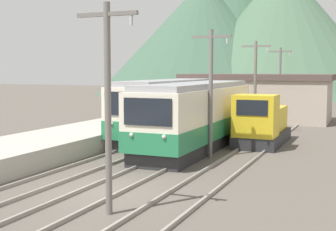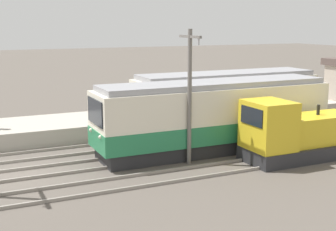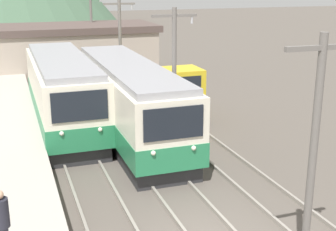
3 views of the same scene
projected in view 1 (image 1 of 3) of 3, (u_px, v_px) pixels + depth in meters
The scene contains 13 objects.
ground_plane at pixel (100, 191), 16.89m from camera, with size 200.00×200.00×0.00m, color #564F47.
track_left at pixel (41, 182), 17.90m from camera, with size 1.54×60.00×0.14m.
track_center at pixel (105, 189), 16.81m from camera, with size 1.54×60.00×0.14m.
track_right at pixel (182, 198), 15.64m from camera, with size 1.54×60.00×0.14m.
commuter_train_left at pixel (168, 112), 29.10m from camera, with size 2.84×11.36×3.74m.
commuter_train_center at pixel (197, 118), 25.74m from camera, with size 2.84×12.77×3.66m.
shunting_locomotive at pixel (262, 124), 27.27m from camera, with size 2.40×6.02×3.00m.
catenary_mast_near at pixel (108, 100), 13.82m from camera, with size 2.00×0.20×6.32m.
catenary_mast_mid at pixel (211, 88), 22.94m from camera, with size 2.00×0.20×6.32m.
catenary_mast_far at pixel (255, 83), 32.06m from camera, with size 2.00×0.20×6.32m.
catenary_mast_distant at pixel (280, 80), 41.18m from camera, with size 2.00×0.20×6.32m.
station_building at pixel (257, 97), 40.51m from camera, with size 12.60×6.30×4.00m.
mountain_backdrop at pixel (238, 30), 84.94m from camera, with size 51.87×43.95×25.67m.
Camera 1 is at (8.73, -14.27, 4.35)m, focal length 50.00 mm.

